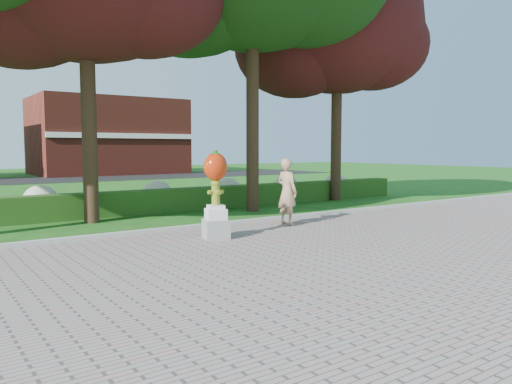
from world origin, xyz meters
TOP-DOWN VIEW (x-y plane):
  - ground at (0.00, 0.00)m, footprint 100.00×100.00m
  - walkway at (0.00, -4.00)m, footprint 40.00×14.00m
  - curb at (0.00, 3.00)m, footprint 40.00×0.18m
  - lawn_hedge at (0.00, 7.00)m, footprint 24.00×0.70m
  - hydrangea_row at (0.57, 8.00)m, footprint 20.10×1.10m
  - street at (0.00, 28.00)m, footprint 50.00×8.00m
  - building_right at (8.00, 34.00)m, footprint 12.00×8.00m
  - tree_far_right at (8.40, 6.58)m, footprint 7.88×6.72m
  - hydrant_sculpture at (-0.41, 1.41)m, footprint 0.71×0.71m
  - woman at (2.34, 2.11)m, footprint 0.53×0.74m

SIDE VIEW (x-z plane):
  - ground at x=0.00m, z-range 0.00..0.00m
  - street at x=0.00m, z-range 0.00..0.02m
  - walkway at x=0.00m, z-range 0.00..0.04m
  - curb at x=0.00m, z-range 0.00..0.15m
  - lawn_hedge at x=0.00m, z-range 0.00..0.80m
  - hydrangea_row at x=0.57m, z-range 0.06..1.04m
  - woman at x=2.34m, z-range 0.04..1.93m
  - hydrant_sculpture at x=-0.41m, z-range 0.10..2.22m
  - building_right at x=8.00m, z-range 0.00..6.40m
  - tree_far_right at x=8.40m, z-range 1.86..12.07m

